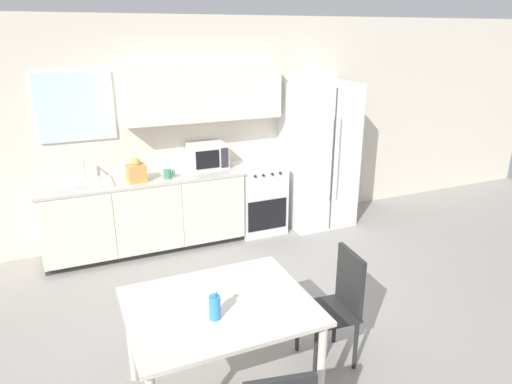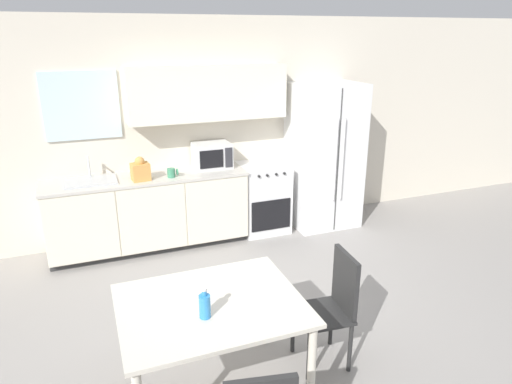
# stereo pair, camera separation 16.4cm
# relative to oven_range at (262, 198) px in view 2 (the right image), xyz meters

# --- Properties ---
(ground_plane) EXTENTS (12.00, 12.00, 0.00)m
(ground_plane) POSITION_rel_oven_range_xyz_m (-0.92, -1.92, -0.45)
(ground_plane) COLOR gray
(wall_back) EXTENTS (12.00, 0.38, 2.70)m
(wall_back) POSITION_rel_oven_range_xyz_m (-0.89, 0.30, 0.98)
(wall_back) COLOR beige
(wall_back) RESTS_ON ground_plane
(kitchen_counter) EXTENTS (2.33, 0.63, 0.91)m
(kitchen_counter) POSITION_rel_oven_range_xyz_m (-1.47, -0.01, 0.01)
(kitchen_counter) COLOR #333333
(kitchen_counter) RESTS_ON ground_plane
(oven_range) EXTENTS (0.61, 0.61, 0.90)m
(oven_range) POSITION_rel_oven_range_xyz_m (0.00, 0.00, 0.00)
(oven_range) COLOR white
(oven_range) RESTS_ON ground_plane
(refrigerator) EXTENTS (0.87, 0.76, 1.90)m
(refrigerator) POSITION_rel_oven_range_xyz_m (0.85, -0.06, 0.50)
(refrigerator) COLOR white
(refrigerator) RESTS_ON ground_plane
(kitchen_sink) EXTENTS (0.56, 0.40, 0.26)m
(kitchen_sink) POSITION_rel_oven_range_xyz_m (-2.08, 0.00, 0.48)
(kitchen_sink) COLOR #B7BABC
(kitchen_sink) RESTS_ON kitchen_counter
(microwave) EXTENTS (0.45, 0.36, 0.30)m
(microwave) POSITION_rel_oven_range_xyz_m (-0.64, 0.09, 0.61)
(microwave) COLOR silver
(microwave) RESTS_ON kitchen_counter
(coffee_mug) EXTENTS (0.13, 0.09, 0.10)m
(coffee_mug) POSITION_rel_oven_range_xyz_m (-1.19, -0.15, 0.51)
(coffee_mug) COLOR #3F8C66
(coffee_mug) RESTS_ON kitchen_counter
(grocery_bag_0) EXTENTS (0.21, 0.19, 0.28)m
(grocery_bag_0) POSITION_rel_oven_range_xyz_m (-1.55, -0.14, 0.58)
(grocery_bag_0) COLOR #DB994C
(grocery_bag_0) RESTS_ON kitchen_counter
(dining_table) EXTENTS (1.23, 0.98, 0.77)m
(dining_table) POSITION_rel_oven_range_xyz_m (-1.43, -2.64, 0.23)
(dining_table) COLOR beige
(dining_table) RESTS_ON ground_plane
(dining_chair_side) EXTENTS (0.43, 0.43, 0.93)m
(dining_chair_side) POSITION_rel_oven_range_xyz_m (-0.44, -2.59, 0.09)
(dining_chair_side) COLOR #282828
(dining_chair_side) RESTS_ON ground_plane
(drink_bottle) EXTENTS (0.07, 0.07, 0.21)m
(drink_bottle) POSITION_rel_oven_range_xyz_m (-1.51, -2.78, 0.41)
(drink_bottle) COLOR #338CD8
(drink_bottle) RESTS_ON dining_table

